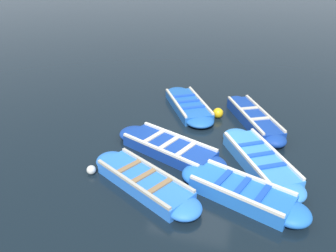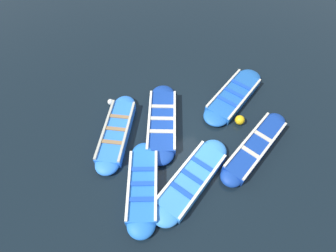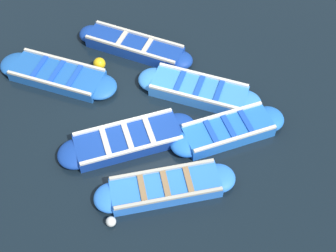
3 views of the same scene
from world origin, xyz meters
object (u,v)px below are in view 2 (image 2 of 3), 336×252
boat_near_quay (117,132)px  buoy_orange_near (240,120)px  boat_mid_row (192,179)px  boat_tucked (162,121)px  boat_bow_out (143,186)px  boat_drifting (255,147)px  buoy_yellow_far (111,102)px  boat_broadside (234,96)px

boat_near_quay → buoy_orange_near: 4.52m
boat_mid_row → boat_tucked: size_ratio=0.93×
boat_mid_row → boat_bow_out: (1.51, -0.34, 0.01)m
buoy_orange_near → boat_tucked: bearing=-20.2°
boat_mid_row → boat_drifting: (-2.52, -0.30, 0.01)m
boat_mid_row → buoy_yellow_far: bearing=-68.9°
boat_mid_row → boat_drifting: 2.53m
boat_broadside → buoy_orange_near: boat_broadside is taller
boat_tucked → buoy_yellow_far: size_ratio=15.50×
boat_mid_row → boat_broadside: bearing=-138.6°
boat_tucked → boat_drifting: bearing=139.6°
boat_mid_row → boat_broadside: (-3.04, -2.68, -0.03)m
boat_drifting → buoy_orange_near: 1.21m
boat_tucked → buoy_yellow_far: bearing=-47.1°
boat_near_quay → boat_broadside: (-4.79, -0.03, -0.02)m
boat_broadside → buoy_orange_near: size_ratio=9.98×
buoy_orange_near → buoy_yellow_far: buoy_orange_near is taller
buoy_orange_near → buoy_yellow_far: (4.23, -2.64, -0.06)m
boat_mid_row → boat_drifting: boat_drifting is taller
buoy_yellow_far → boat_tucked: bearing=132.9°
boat_near_quay → buoy_yellow_far: boat_near_quay is taller
boat_bow_out → boat_tucked: boat_bow_out is taller
buoy_yellow_far → boat_broadside: bearing=162.4°
buoy_orange_near → buoy_yellow_far: bearing=-32.0°
boat_bow_out → boat_tucked: 2.60m
boat_bow_out → buoy_orange_near: bearing=-164.2°
boat_near_quay → buoy_orange_near: size_ratio=9.52×
boat_near_quay → boat_mid_row: boat_mid_row is taller
boat_near_quay → boat_drifting: (-4.26, 2.35, 0.02)m
boat_mid_row → buoy_orange_near: (-2.63, -1.51, 0.00)m
boat_bow_out → buoy_orange_near: size_ratio=9.09×
boat_tucked → boat_mid_row: bearing=91.6°
boat_broadside → boat_drifting: size_ratio=1.00×
boat_broadside → buoy_orange_near: 1.24m
boat_tucked → boat_near_quay: bearing=-5.0°
boat_bow_out → buoy_orange_near: (-4.14, -1.17, -0.00)m
boat_bow_out → boat_broadside: boat_bow_out is taller
boat_tucked → boat_drifting: 3.40m
boat_broadside → buoy_yellow_far: size_ratio=14.88×
boat_near_quay → boat_mid_row: 3.18m
boat_bow_out → boat_broadside: 5.12m
buoy_yellow_far → boat_bow_out: bearing=91.4°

